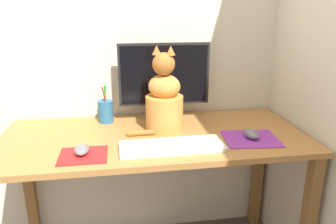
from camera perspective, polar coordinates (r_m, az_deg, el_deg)
wall_back at (r=1.70m, az=-4.00°, el=17.23°), size 7.00×0.04×2.50m
wall_side_right at (r=1.61m, az=24.33°, el=15.75°), size 0.04×7.00×2.50m
desk at (r=1.52m, az=-2.34°, el=-7.59°), size 1.36×0.60×0.72m
monitor at (r=1.62m, az=-0.65°, el=5.71°), size 0.45×0.17×0.38m
keyboard at (r=1.33m, az=0.73°, el=-5.95°), size 0.43×0.15×0.02m
mousepad_left at (r=1.31m, az=-14.54°, el=-7.32°), size 0.18×0.16×0.00m
mousepad_right at (r=1.47m, az=14.24°, el=-4.52°), size 0.25×0.22×0.00m
computer_mouse_left at (r=1.32m, az=-14.79°, el=-6.35°), size 0.06×0.10×0.03m
computer_mouse_right at (r=1.47m, az=14.32°, el=-3.70°), size 0.06×0.10×0.03m
cat at (r=1.49m, az=-0.69°, el=2.13°), size 0.28×0.22×0.39m
pen_cup at (r=1.65m, az=-10.79°, el=0.17°), size 0.07×0.07×0.18m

